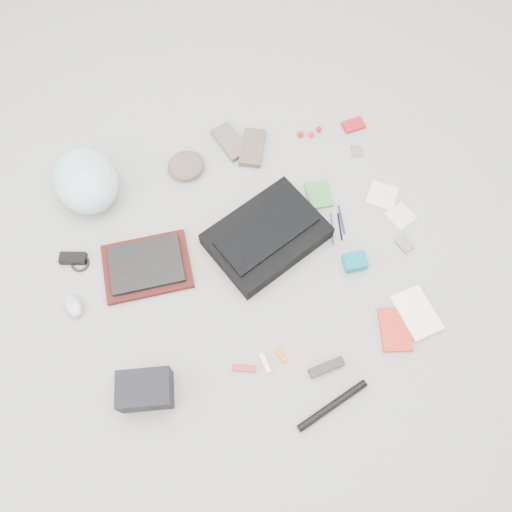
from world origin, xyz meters
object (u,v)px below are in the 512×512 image
object	(u,v)px
laptop	(146,264)
camera_bag	(145,390)
messenger_bag	(266,236)
bike_helmet	(86,180)
accordion_wallet	(355,262)
book_red	(395,330)

from	to	relation	value
laptop	camera_bag	xyz separation A→B (m)	(-0.12, -0.51, 0.03)
messenger_bag	bike_helmet	distance (m)	0.83
accordion_wallet	bike_helmet	bearing A→B (deg)	151.14
bike_helmet	camera_bag	world-z (taller)	bike_helmet
bike_helmet	accordion_wallet	xyz separation A→B (m)	(0.99, -0.71, -0.08)
messenger_bag	book_red	distance (m)	0.65
laptop	accordion_wallet	bearing A→B (deg)	-11.91
messenger_bag	bike_helmet	bearing A→B (deg)	124.67
camera_bag	accordion_wallet	xyz separation A→B (m)	(0.96, 0.24, -0.04)
messenger_bag	bike_helmet	size ratio (longest dim) A/B	1.40
book_red	accordion_wallet	xyz separation A→B (m)	(-0.04, 0.32, 0.01)
book_red	bike_helmet	bearing A→B (deg)	151.84
messenger_bag	bike_helmet	xyz separation A→B (m)	(-0.67, 0.48, 0.06)
messenger_bag	accordion_wallet	bearing A→B (deg)	-55.31
camera_bag	book_red	world-z (taller)	camera_bag
laptop	accordion_wallet	size ratio (longest dim) A/B	3.21
camera_bag	accordion_wallet	bearing A→B (deg)	27.56
bike_helmet	accordion_wallet	bearing A→B (deg)	-43.72
camera_bag	accordion_wallet	size ratio (longest dim) A/B	2.10
laptop	accordion_wallet	distance (m)	0.88
camera_bag	book_red	bearing A→B (deg)	8.88
messenger_bag	laptop	xyz separation A→B (m)	(-0.52, 0.04, -0.00)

